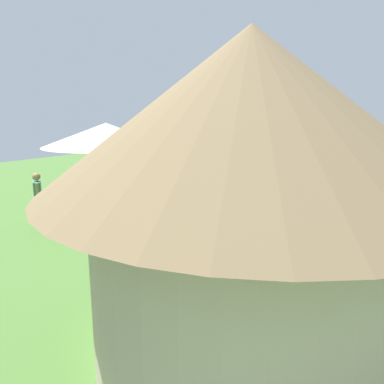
% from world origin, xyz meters
% --- Properties ---
extents(ground_plane, '(36.00, 36.00, 0.00)m').
position_xyz_m(ground_plane, '(0.00, 0.00, 0.00)').
color(ground_plane, '#446A2E').
extents(thatched_hut, '(5.11, 5.11, 4.17)m').
position_xyz_m(thatched_hut, '(-2.69, 4.68, 2.36)').
color(thatched_hut, beige).
rests_on(thatched_hut, ground_plane).
extents(shade_umbrella, '(3.31, 3.31, 2.86)m').
position_xyz_m(shade_umbrella, '(2.80, 2.05, 2.55)').
color(shade_umbrella, '#4C3A29').
rests_on(shade_umbrella, ground_plane).
extents(patio_dining_table, '(1.65, 1.01, 0.74)m').
position_xyz_m(patio_dining_table, '(2.80, 2.05, 0.66)').
color(patio_dining_table, silver).
rests_on(patio_dining_table, ground_plane).
extents(patio_chair_near_hut, '(0.46, 0.45, 0.90)m').
position_xyz_m(patio_chair_near_hut, '(2.72, 0.74, 0.52)').
color(patio_chair_near_hut, white).
rests_on(patio_chair_near_hut, ground_plane).
extents(patio_chair_west_end, '(0.54, 0.55, 0.90)m').
position_xyz_m(patio_chair_west_end, '(4.05, 2.47, 0.52)').
color(patio_chair_west_end, silver).
rests_on(patio_chair_west_end, ground_plane).
extents(patio_chair_near_lawn, '(0.59, 0.60, 0.90)m').
position_xyz_m(patio_chair_near_lawn, '(1.70, 2.79, 0.52)').
color(patio_chair_near_lawn, silver).
rests_on(patio_chair_near_lawn, ground_plane).
extents(guest_beside_umbrella, '(0.48, 0.39, 1.56)m').
position_xyz_m(guest_beside_umbrella, '(4.25, 3.26, 0.94)').
color(guest_beside_umbrella, '#232028').
rests_on(guest_beside_umbrella, ground_plane).
extents(standing_watcher, '(0.49, 0.46, 1.70)m').
position_xyz_m(standing_watcher, '(-2.87, -1.84, 1.02)').
color(standing_watcher, black).
rests_on(standing_watcher, ground_plane).
extents(zebra_nearest_camera, '(1.89, 1.63, 1.50)m').
position_xyz_m(zebra_nearest_camera, '(0.33, 1.13, 0.96)').
color(zebra_nearest_camera, silver).
rests_on(zebra_nearest_camera, ground_plane).
extents(zebra_by_umbrella, '(2.30, 1.07, 1.55)m').
position_xyz_m(zebra_by_umbrella, '(2.77, -2.44, 1.01)').
color(zebra_by_umbrella, silver).
rests_on(zebra_by_umbrella, ground_plane).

